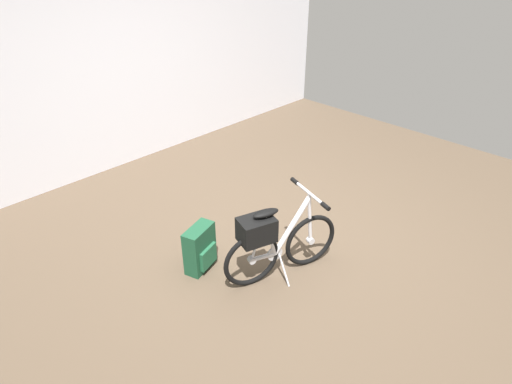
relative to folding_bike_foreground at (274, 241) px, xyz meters
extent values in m
plane|color=brown|center=(0.34, 0.20, -0.37)|extent=(6.90, 6.90, 0.00)
cube|color=silver|center=(0.34, 2.82, 1.01)|extent=(6.90, 0.10, 2.76)
torus|color=black|center=(0.34, -0.11, -0.12)|extent=(0.48, 0.19, 0.49)
cylinder|color=#B7B7BC|center=(0.34, -0.11, -0.12)|extent=(0.07, 0.07, 0.06)
torus|color=black|center=(-0.20, 0.06, -0.12)|extent=(0.48, 0.19, 0.49)
cylinder|color=#B7B7BC|center=(-0.20, 0.06, -0.12)|extent=(0.07, 0.07, 0.06)
cylinder|color=silver|center=(-0.09, 0.03, -0.13)|extent=(0.22, 0.10, 0.05)
cylinder|color=silver|center=(0.15, -0.05, 0.10)|extent=(0.34, 0.15, 0.48)
cylinder|color=silver|center=(-0.04, 0.01, 0.07)|extent=(0.13, 0.07, 0.42)
cylinder|color=silver|center=(-0.09, 0.03, -0.13)|extent=(0.21, 0.09, 0.04)
cylinder|color=silver|center=(0.32, -0.10, 0.10)|extent=(0.08, 0.05, 0.45)
cylinder|color=silver|center=(-0.14, 0.04, 0.08)|extent=(0.15, 0.06, 0.40)
ellipsoid|color=black|center=(-0.08, 0.03, 0.29)|extent=(0.24, 0.15, 0.05)
cylinder|color=#B7B7BC|center=(0.30, -0.10, 0.34)|extent=(0.03, 0.03, 0.04)
cylinder|color=#B7B7BC|center=(0.30, -0.10, 0.36)|extent=(0.16, 0.43, 0.03)
cylinder|color=black|center=(0.23, -0.31, 0.36)|extent=(0.06, 0.10, 0.04)
cylinder|color=black|center=(0.37, 0.11, 0.36)|extent=(0.06, 0.10, 0.04)
cylinder|color=#B7B7BC|center=(0.01, 0.00, -0.13)|extent=(0.14, 0.06, 0.14)
cylinder|color=#B7B7BC|center=(0.02, -0.10, -0.26)|extent=(0.07, 0.19, 0.23)
cube|color=black|center=(-0.15, 0.05, 0.16)|extent=(0.33, 0.28, 0.20)
cube|color=#19472D|center=(-0.36, 0.53, -0.16)|extent=(0.33, 0.22, 0.41)
cube|color=#1F5939|center=(-0.34, 0.45, -0.22)|extent=(0.21, 0.09, 0.18)
camera|label=1|loc=(-2.16, -1.93, 2.17)|focal=31.09mm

